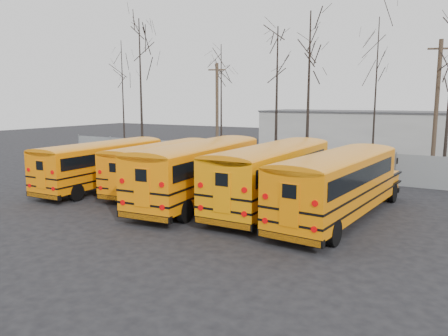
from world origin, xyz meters
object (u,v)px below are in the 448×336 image
Objects in this scene: bus_d at (274,170)px; bus_e at (339,180)px; bus_a at (104,161)px; bus_c at (201,167)px; utility_pole_left at (217,112)px; utility_pole_right at (436,107)px; bus_b at (164,162)px.

bus_d is 1.02× the size of bus_e.
bus_d is (10.74, 0.66, 0.20)m from bus_a.
bus_d reaches higher than bus_e.
utility_pole_left is at bearing 113.02° from bus_c.
bus_a is at bearing -156.17° from utility_pole_right.
bus_c reaches higher than bus_a.
utility_pole_right is (2.57, 14.71, 2.98)m from bus_e.
bus_a is 0.90× the size of bus_d.
bus_d is (7.36, -0.75, 0.22)m from bus_b.
bus_b is 7.40m from bus_d.
bus_b is 0.89× the size of bus_d.
bus_d is at bearing -10.48° from bus_b.
bus_a reaches higher than bus_b.
bus_e is at bearing -61.83° from utility_pole_left.
bus_d reaches higher than bus_b.
utility_pole_left is at bearing 168.30° from utility_pole_right.
bus_a is at bearing -175.13° from bus_e.
bus_a is at bearing -176.79° from bus_d.
bus_b is at bearing -93.29° from utility_pole_left.
bus_d is 3.44m from bus_e.
utility_pole_right is at bearing 84.77° from bus_e.
bus_c is 3.82m from bus_d.
bus_d is at bearing 8.07° from bus_c.
utility_pole_left is at bearing 141.89° from bus_e.
bus_e is 15.23m from utility_pole_right.
bus_c is (3.64, -1.59, 0.23)m from bus_b.
bus_e is (3.39, -0.61, -0.07)m from bus_d.
bus_b is 1.24× the size of utility_pole_left.
bus_a is at bearing 173.92° from bus_c.
bus_a is 1.01× the size of bus_b.
bus_c is 1.40× the size of utility_pole_left.
bus_e is (7.11, 0.23, -0.07)m from bus_c.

